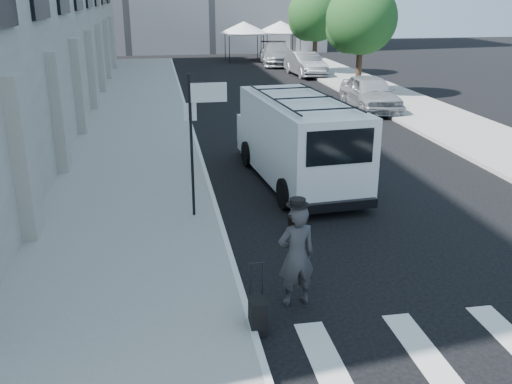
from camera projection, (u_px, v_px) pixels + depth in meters
name	position (u px, v px, depth m)	size (l,w,h in m)	color
ground	(331.00, 269.00, 11.79)	(120.00, 120.00, 0.00)	black
sidewalk_left	(138.00, 117.00, 25.95)	(4.50, 48.00, 0.15)	gray
sidewalk_right	(381.00, 94.00, 31.81)	(4.00, 56.00, 0.15)	gray
sign_pole	(200.00, 116.00, 13.51)	(1.03, 0.07, 3.50)	black
tree_near	(359.00, 21.00, 30.43)	(3.80, 3.83, 6.03)	black
tree_far	(314.00, 15.00, 38.80)	(3.80, 3.83, 6.03)	black
tent_left	(244.00, 28.00, 46.88)	(4.00, 4.00, 3.20)	black
tent_right	(280.00, 27.00, 47.86)	(4.00, 4.00, 3.20)	black
businessman	(296.00, 256.00, 10.20)	(0.70, 0.46, 1.93)	#353437
briefcase	(294.00, 226.00, 13.54)	(0.12, 0.44, 0.34)	black
suitcase	(258.00, 315.00, 9.52)	(0.28, 0.44, 1.19)	black
cargo_van	(297.00, 139.00, 16.95)	(2.80, 6.83, 2.49)	white
parked_car_a	(370.00, 93.00, 27.51)	(1.99, 4.94, 1.68)	#979A9E
parked_car_b	(305.00, 64.00, 39.03)	(1.70, 4.86, 1.60)	#57595F
parked_car_c	(277.00, 54.00, 44.94)	(2.39, 5.88, 1.71)	gray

